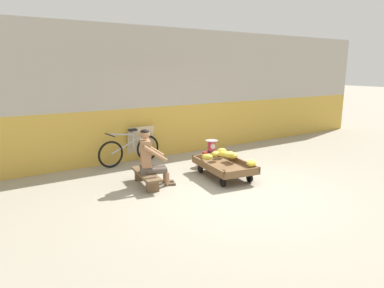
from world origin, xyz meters
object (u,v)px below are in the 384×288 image
Objects in this scene: sign_board at (140,143)px; banana_cart at (224,166)px; plastic_crate at (211,158)px; shopping_bag at (220,162)px; vendor_seated at (150,158)px; bicycle_near_left at (130,150)px; weighing_scale at (212,146)px; low_bench at (146,176)px.

banana_cart is at bearing -68.55° from sign_board.
shopping_bag is at bearing -88.50° from plastic_crate.
banana_cart is 1.35× the size of vendor_seated.
plastic_crate is at bearing -33.25° from bicycle_near_left.
vendor_seated reaches higher than weighing_scale.
vendor_seated is 2.02m from shopping_bag.
sign_board is (0.74, 1.88, 0.24)m from low_bench.
banana_cart is 0.93× the size of bicycle_near_left.
vendor_seated is 3.17× the size of plastic_crate.
plastic_crate is at bearing 91.50° from shopping_bag.
low_bench is 2.05m from shopping_bag.
plastic_crate is at bearing 16.11° from low_bench.
plastic_crate is 1.20× the size of weighing_scale.
low_bench is at bearing 166.06° from banana_cart.
banana_cart is 2.44m from bicycle_near_left.
weighing_scale reaches higher than low_bench.
low_bench is 2.11m from plastic_crate.
weighing_scale is 0.46m from shopping_bag.
sign_board is 3.67× the size of shopping_bag.
bicycle_near_left reaches higher than banana_cart.
banana_cart is at bearing -111.64° from plastic_crate.
bicycle_near_left is at bearing -151.54° from sign_board.
banana_cart is 1.63m from vendor_seated.
vendor_seated reaches higher than shopping_bag.
sign_board is at bearing 71.06° from vendor_seated.
vendor_seated is 4.75× the size of shopping_bag.
weighing_scale is at bearing 91.51° from shopping_bag.
bicycle_near_left reaches higher than shopping_bag.
vendor_seated is at bearing -108.94° from sign_board.
banana_cart is at bearing -121.04° from shopping_bag.
shopping_bag is (0.01, -0.32, -0.03)m from plastic_crate.
weighing_scale is 1.99m from bicycle_near_left.
plastic_crate is 1.85m from sign_board.
sign_board is 2.10m from shopping_bag.
bicycle_near_left is at bearing 80.63° from vendor_seated.
bicycle_near_left is at bearing 139.78° from shopping_bag.
shopping_bag is at bearing 58.96° from banana_cart.
low_bench is (-1.63, 0.41, -0.04)m from banana_cart.
vendor_seated is 2.04m from weighing_scale.
low_bench is at bearing -102.27° from bicycle_near_left.
low_bench is at bearing 161.36° from vendor_seated.
shopping_bag is (2.03, 0.26, -0.08)m from low_bench.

